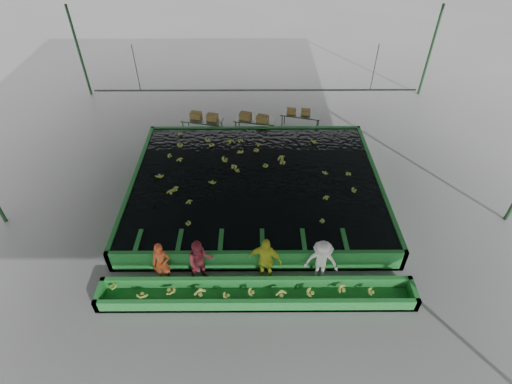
{
  "coord_description": "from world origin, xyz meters",
  "views": [
    {
      "loc": [
        -0.06,
        -11.11,
        10.83
      ],
      "look_at": [
        0.0,
        0.5,
        1.0
      ],
      "focal_mm": 28.0,
      "sensor_mm": 36.0,
      "label": 1
    }
  ],
  "objects_px": {
    "flotation_tank": "(256,186)",
    "worker_a": "(162,263)",
    "box_stack_mid": "(254,120)",
    "box_stack_left": "(204,119)",
    "packing_table_left": "(203,127)",
    "worker_b": "(200,262)",
    "sorting_trough": "(257,294)",
    "box_stack_right": "(298,114)",
    "packing_table_mid": "(255,127)",
    "worker_d": "(321,262)",
    "packing_table_right": "(300,121)",
    "worker_c": "(265,260)"
  },
  "relations": [
    {
      "from": "worker_c",
      "to": "box_stack_mid",
      "type": "height_order",
      "value": "worker_c"
    },
    {
      "from": "sorting_trough",
      "to": "worker_a",
      "type": "bearing_deg",
      "value": 165.31
    },
    {
      "from": "box_stack_left",
      "to": "box_stack_mid",
      "type": "distance_m",
      "value": 2.45
    },
    {
      "from": "worker_d",
      "to": "box_stack_right",
      "type": "distance_m",
      "value": 9.5
    },
    {
      "from": "worker_a",
      "to": "worker_b",
      "type": "height_order",
      "value": "worker_b"
    },
    {
      "from": "worker_b",
      "to": "worker_c",
      "type": "distance_m",
      "value": 2.08
    },
    {
      "from": "flotation_tank",
      "to": "packing_table_right",
      "type": "xyz_separation_m",
      "value": [
        2.29,
        5.21,
        -0.0
      ]
    },
    {
      "from": "packing_table_left",
      "to": "box_stack_left",
      "type": "distance_m",
      "value": 0.47
    },
    {
      "from": "packing_table_right",
      "to": "worker_a",
      "type": "bearing_deg",
      "value": -119.33
    },
    {
      "from": "worker_b",
      "to": "packing_table_left",
      "type": "distance_m",
      "value": 9.01
    },
    {
      "from": "packing_table_left",
      "to": "box_stack_left",
      "type": "height_order",
      "value": "box_stack_left"
    },
    {
      "from": "box_stack_right",
      "to": "box_stack_left",
      "type": "bearing_deg",
      "value": -174.02
    },
    {
      "from": "sorting_trough",
      "to": "box_stack_mid",
      "type": "bearing_deg",
      "value": 90.46
    },
    {
      "from": "flotation_tank",
      "to": "packing_table_left",
      "type": "relative_size",
      "value": 5.05
    },
    {
      "from": "flotation_tank",
      "to": "box_stack_mid",
      "type": "distance_m",
      "value": 4.59
    },
    {
      "from": "sorting_trough",
      "to": "worker_b",
      "type": "height_order",
      "value": "worker_b"
    },
    {
      "from": "worker_b",
      "to": "flotation_tank",
      "type": "bearing_deg",
      "value": 48.7
    },
    {
      "from": "box_stack_left",
      "to": "flotation_tank",
      "type": "bearing_deg",
      "value": -61.88
    },
    {
      "from": "worker_b",
      "to": "box_stack_mid",
      "type": "distance_m",
      "value": 9.03
    },
    {
      "from": "flotation_tank",
      "to": "worker_a",
      "type": "relative_size",
      "value": 6.2
    },
    {
      "from": "flotation_tank",
      "to": "box_stack_left",
      "type": "bearing_deg",
      "value": 118.12
    },
    {
      "from": "worker_d",
      "to": "worker_c",
      "type": "bearing_deg",
      "value": -172.34
    },
    {
      "from": "worker_c",
      "to": "packing_table_mid",
      "type": "relative_size",
      "value": 0.93
    },
    {
      "from": "box_stack_right",
      "to": "worker_d",
      "type": "bearing_deg",
      "value": -90.46
    },
    {
      "from": "box_stack_left",
      "to": "packing_table_left",
      "type": "bearing_deg",
      "value": -152.98
    },
    {
      "from": "box_stack_mid",
      "to": "worker_a",
      "type": "bearing_deg",
      "value": -108.55
    },
    {
      "from": "box_stack_mid",
      "to": "worker_c",
      "type": "bearing_deg",
      "value": -87.71
    },
    {
      "from": "packing_table_left",
      "to": "packing_table_mid",
      "type": "xyz_separation_m",
      "value": [
        2.61,
        0.0,
        0.01
      ]
    },
    {
      "from": "sorting_trough",
      "to": "packing_table_right",
      "type": "bearing_deg",
      "value": 77.47
    },
    {
      "from": "packing_table_mid",
      "to": "box_stack_left",
      "type": "relative_size",
      "value": 1.47
    },
    {
      "from": "flotation_tank",
      "to": "worker_c",
      "type": "distance_m",
      "value": 4.34
    },
    {
      "from": "box_stack_left",
      "to": "worker_a",
      "type": "bearing_deg",
      "value": -93.38
    },
    {
      "from": "worker_d",
      "to": "packing_table_left",
      "type": "height_order",
      "value": "worker_d"
    },
    {
      "from": "sorting_trough",
      "to": "packing_table_right",
      "type": "distance_m",
      "value": 10.56
    },
    {
      "from": "worker_a",
      "to": "box_stack_left",
      "type": "height_order",
      "value": "worker_a"
    },
    {
      "from": "packing_table_mid",
      "to": "box_stack_mid",
      "type": "distance_m",
      "value": 0.47
    },
    {
      "from": "worker_b",
      "to": "box_stack_mid",
      "type": "xyz_separation_m",
      "value": [
        1.73,
        8.86,
        0.04
      ]
    },
    {
      "from": "sorting_trough",
      "to": "box_stack_right",
      "type": "relative_size",
      "value": 8.59
    },
    {
      "from": "worker_a",
      "to": "box_stack_right",
      "type": "distance_m",
      "value": 10.84
    },
    {
      "from": "worker_a",
      "to": "worker_b",
      "type": "xyz_separation_m",
      "value": [
        1.25,
        0.0,
        0.07
      ]
    },
    {
      "from": "worker_d",
      "to": "packing_table_mid",
      "type": "xyz_separation_m",
      "value": [
        -2.1,
        8.96,
        -0.4
      ]
    },
    {
      "from": "flotation_tank",
      "to": "box_stack_mid",
      "type": "bearing_deg",
      "value": 90.97
    },
    {
      "from": "flotation_tank",
      "to": "worker_a",
      "type": "distance_m",
      "value": 5.29
    },
    {
      "from": "packing_table_right",
      "to": "worker_b",
      "type": "bearing_deg",
      "value": -113.3
    },
    {
      "from": "worker_b",
      "to": "worker_c",
      "type": "relative_size",
      "value": 0.94
    },
    {
      "from": "packing_table_right",
      "to": "box_stack_right",
      "type": "relative_size",
      "value": 1.69
    },
    {
      "from": "worker_d",
      "to": "box_stack_mid",
      "type": "xyz_separation_m",
      "value": [
        -2.16,
        8.86,
        0.06
      ]
    },
    {
      "from": "worker_c",
      "to": "packing_table_mid",
      "type": "height_order",
      "value": "worker_c"
    },
    {
      "from": "sorting_trough",
      "to": "packing_table_mid",
      "type": "height_order",
      "value": "packing_table_mid"
    },
    {
      "from": "worker_a",
      "to": "worker_b",
      "type": "distance_m",
      "value": 1.25
    }
  ]
}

